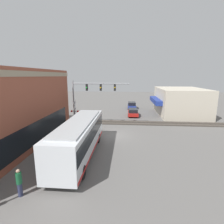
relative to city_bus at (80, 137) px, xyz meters
The scene contains 9 objects.
ground_plane 6.71m from the city_bus, 25.71° to the right, with size 120.00×120.00×0.00m, color #605E5B.
shop_building 23.62m from the city_bus, 37.00° to the right, with size 11.31×9.12×4.93m.
city_bus is the anchor object (origin of this frame).
traffic_signal_gantry 10.20m from the city_bus, ahead, with size 0.42×8.03×6.56m.
crossing_signal 9.52m from the city_bus, 18.98° to the left, with size 1.41×1.18×3.81m.
rail_track_near 12.27m from the city_bus, 13.33° to the right, with size 2.60×60.00×0.15m.
parked_car_red 17.60m from the city_bus, 17.91° to the right, with size 4.23×1.82×1.35m.
parked_car_blue 24.77m from the city_bus, 12.60° to the right, with size 4.34×1.82×1.46m.
pedestrian_by_lamp 6.24m from the city_bus, 159.24° to the left, with size 0.34×0.34×1.80m.
Camera 1 is at (-20.53, -1.39, 7.23)m, focal length 28.00 mm.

